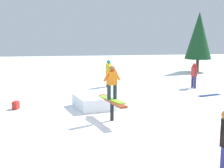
% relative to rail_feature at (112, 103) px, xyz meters
% --- Properties ---
extents(ground_plane, '(60.00, 60.00, 0.00)m').
position_rel_rail_feature_xyz_m(ground_plane, '(0.00, 0.00, -0.66)').
color(ground_plane, white).
extents(rail_feature, '(2.20, 0.79, 0.79)m').
position_rel_rail_feature_xyz_m(rail_feature, '(0.00, 0.00, 0.00)').
color(rail_feature, black).
rests_on(rail_feature, ground).
extents(snow_kicker_ramp, '(2.10, 1.88, 0.54)m').
position_rel_rail_feature_xyz_m(snow_kicker_ramp, '(-2.03, -0.50, -0.39)').
color(snow_kicker_ramp, white).
rests_on(snow_kicker_ramp, ground).
extents(main_rider_on_rail, '(1.52, 0.85, 1.29)m').
position_rel_rail_feature_xyz_m(main_rider_on_rail, '(0.00, 0.00, 0.75)').
color(main_rider_on_rail, '#92E42C').
rests_on(main_rider_on_rail, rail_feature).
extents(bystander_yellow, '(0.62, 0.44, 1.60)m').
position_rel_rail_feature_xyz_m(bystander_yellow, '(-7.06, 0.83, 0.23)').
color(bystander_yellow, black).
rests_on(bystander_yellow, ground).
extents(bystander_red, '(0.62, 0.26, 1.46)m').
position_rel_rail_feature_xyz_m(bystander_red, '(-5.90, 5.70, 0.15)').
color(bystander_red, navy).
rests_on(bystander_red, ground).
extents(loose_snowboard_navy, '(0.65, 1.34, 0.02)m').
position_rel_rail_feature_xyz_m(loose_snowboard_navy, '(-3.73, 5.65, -0.65)').
color(loose_snowboard_navy, navy).
rests_on(loose_snowboard_navy, ground).
extents(backpack_on_snow, '(0.35, 0.30, 0.34)m').
position_rel_rail_feature_xyz_m(backpack_on_snow, '(-2.29, -3.85, -0.49)').
color(backpack_on_snow, red).
rests_on(backpack_on_snow, ground).
extents(pine_tree_near, '(2.11, 2.11, 4.80)m').
position_rel_rail_feature_xyz_m(pine_tree_near, '(-12.71, 8.86, 2.25)').
color(pine_tree_near, '#4C331E').
rests_on(pine_tree_near, ground).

